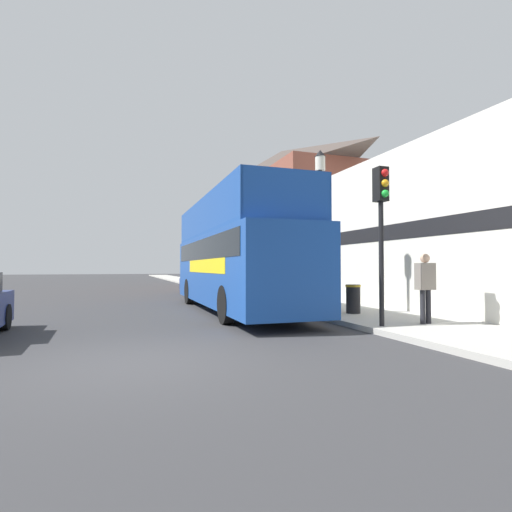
# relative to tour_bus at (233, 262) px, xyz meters

# --- Properties ---
(ground_plane) EXTENTS (144.00, 144.00, 0.00)m
(ground_plane) POSITION_rel_tour_bus_xyz_m (-3.65, 13.82, -1.78)
(ground_plane) COLOR #333335
(sidewalk) EXTENTS (3.29, 108.00, 0.14)m
(sidewalk) POSITION_rel_tour_bus_xyz_m (3.38, 10.82, -1.71)
(sidewalk) COLOR #ADAAA3
(sidewalk) RESTS_ON ground_plane
(pub_white_frontage) EXTENTS (6.01, 12.78, 5.69)m
(pub_white_frontage) POSITION_rel_tour_bus_xyz_m (8.02, -1.19, 1.07)
(pub_white_frontage) COLOR silver
(pub_white_frontage) RESTS_ON ground_plane
(brick_terrace_rear) EXTENTS (6.00, 17.36, 10.64)m
(brick_terrace_rear) POSITION_rel_tour_bus_xyz_m (8.02, 14.40, 3.54)
(brick_terrace_rear) COLOR brown
(brick_terrace_rear) RESTS_ON ground_plane
(tour_bus) EXTENTS (2.57, 10.78, 4.01)m
(tour_bus) POSITION_rel_tour_bus_xyz_m (0.00, 0.00, 0.00)
(tour_bus) COLOR #19479E
(tour_bus) RESTS_ON ground_plane
(parked_car_ahead_of_bus) EXTENTS (1.86, 4.17, 1.39)m
(parked_car_ahead_of_bus) POSITION_rel_tour_bus_xyz_m (0.58, 8.92, -1.12)
(parked_car_ahead_of_bus) COLOR navy
(parked_car_ahead_of_bus) RESTS_ON ground_plane
(pedestrian_nearest) EXTENTS (0.47, 0.26, 1.79)m
(pedestrian_nearest) POSITION_rel_tour_bus_xyz_m (3.44, -5.81, -0.56)
(pedestrian_nearest) COLOR #232328
(pedestrian_nearest) RESTS_ON sidewalk
(traffic_signal) EXTENTS (0.28, 0.42, 3.91)m
(traffic_signal) POSITION_rel_tour_bus_xyz_m (2.15, -5.78, 1.23)
(traffic_signal) COLOR black
(traffic_signal) RESTS_ON sidewalk
(lamp_post_nearest) EXTENTS (0.35, 0.35, 5.21)m
(lamp_post_nearest) POSITION_rel_tour_bus_xyz_m (2.13, -2.69, 1.92)
(lamp_post_nearest) COLOR black
(lamp_post_nearest) RESTS_ON sidewalk
(lamp_post_second) EXTENTS (0.35, 0.35, 5.20)m
(lamp_post_second) POSITION_rel_tour_bus_xyz_m (2.37, 6.76, 1.91)
(lamp_post_second) COLOR black
(lamp_post_second) RESTS_ON sidewalk
(lamp_post_third) EXTENTS (0.35, 0.35, 5.08)m
(lamp_post_third) POSITION_rel_tour_bus_xyz_m (2.15, 16.21, 1.84)
(lamp_post_third) COLOR black
(lamp_post_third) RESTS_ON sidewalk
(litter_bin) EXTENTS (0.48, 0.48, 0.89)m
(litter_bin) POSITION_rel_tour_bus_xyz_m (3.00, -3.19, -1.16)
(litter_bin) COLOR black
(litter_bin) RESTS_ON sidewalk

